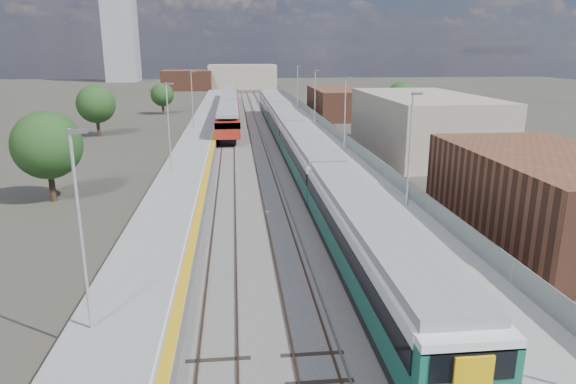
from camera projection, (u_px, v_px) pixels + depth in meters
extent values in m
plane|color=#47443A|center=(275.00, 147.00, 60.76)|extent=(320.00, 320.00, 0.00)
cube|color=#565451|center=(255.00, 144.00, 62.92)|extent=(10.50, 155.00, 0.06)
cube|color=#4C3323|center=(278.00, 139.00, 65.60)|extent=(0.07, 160.00, 0.14)
cube|color=#4C3323|center=(289.00, 139.00, 65.74)|extent=(0.07, 160.00, 0.14)
cube|color=#4C3323|center=(250.00, 140.00, 65.25)|extent=(0.07, 160.00, 0.14)
cube|color=#4C3323|center=(262.00, 140.00, 65.39)|extent=(0.07, 160.00, 0.14)
cube|color=#4C3323|center=(223.00, 140.00, 64.90)|extent=(0.07, 160.00, 0.14)
cube|color=#4C3323|center=(234.00, 140.00, 65.04)|extent=(0.07, 160.00, 0.14)
cube|color=gray|center=(275.00, 139.00, 65.57)|extent=(0.08, 160.00, 0.10)
cube|color=gray|center=(264.00, 140.00, 65.43)|extent=(0.08, 160.00, 0.10)
cube|color=slate|center=(315.00, 139.00, 63.54)|extent=(4.70, 155.00, 1.00)
cube|color=gray|center=(315.00, 135.00, 63.41)|extent=(4.70, 155.00, 0.03)
cube|color=gold|center=(299.00, 135.00, 63.19)|extent=(0.40, 155.00, 0.01)
cube|color=gray|center=(333.00, 130.00, 63.47)|extent=(0.06, 155.00, 1.20)
cylinder|color=#9EA0A3|center=(410.00, 151.00, 33.30)|extent=(0.12, 0.12, 7.50)
cube|color=#4C4C4F|center=(417.00, 94.00, 32.35)|extent=(0.70, 0.18, 0.14)
cylinder|color=#9EA0A3|center=(345.00, 114.00, 52.47)|extent=(0.12, 0.12, 7.50)
cube|color=#4C4C4F|center=(348.00, 78.00, 51.53)|extent=(0.70, 0.18, 0.14)
cylinder|color=#9EA0A3|center=(315.00, 97.00, 71.65)|extent=(0.12, 0.12, 7.50)
cube|color=#4C4C4F|center=(317.00, 70.00, 70.71)|extent=(0.70, 0.18, 0.14)
cylinder|color=#9EA0A3|center=(298.00, 87.00, 90.83)|extent=(0.12, 0.12, 7.50)
cube|color=#4C4C4F|center=(299.00, 66.00, 89.88)|extent=(0.70, 0.18, 0.14)
cube|color=slate|center=(199.00, 141.00, 62.12)|extent=(4.30, 155.00, 1.00)
cube|color=gray|center=(199.00, 137.00, 61.98)|extent=(4.30, 155.00, 0.03)
cube|color=gold|center=(214.00, 136.00, 62.17)|extent=(0.45, 155.00, 0.01)
cube|color=silver|center=(212.00, 136.00, 62.13)|extent=(0.08, 155.00, 0.01)
cylinder|color=#9EA0A3|center=(81.00, 234.00, 18.20)|extent=(0.12, 0.12, 7.50)
cube|color=#4C4C4F|center=(77.00, 131.00, 17.25)|extent=(0.70, 0.18, 0.14)
cylinder|color=#9EA0A3|center=(169.00, 128.00, 43.13)|extent=(0.12, 0.12, 7.50)
cube|color=#4C4C4F|center=(169.00, 84.00, 42.18)|extent=(0.70, 0.18, 0.14)
cylinder|color=#9EA0A3|center=(192.00, 100.00, 68.06)|extent=(0.12, 0.12, 7.50)
cube|color=#4C4C4F|center=(193.00, 71.00, 67.11)|extent=(0.70, 0.18, 0.14)
cube|color=brown|center=(549.00, 196.00, 30.78)|extent=(9.00, 16.00, 5.20)
cube|color=#A59584|center=(422.00, 124.00, 56.71)|extent=(11.00, 22.00, 6.40)
cube|color=brown|center=(337.00, 103.00, 88.26)|extent=(8.00, 18.00, 4.80)
cube|color=#A59584|center=(242.00, 77.00, 155.51)|extent=(20.00, 14.00, 7.00)
cube|color=brown|center=(188.00, 80.00, 149.31)|extent=(14.00, 12.00, 5.60)
cube|color=gray|center=(120.00, 25.00, 185.19)|extent=(11.00, 11.00, 40.00)
cube|color=black|center=(368.00, 270.00, 24.55)|extent=(2.84, 20.39, 0.48)
cube|color=#105343|center=(369.00, 253.00, 24.33)|extent=(2.95, 20.39, 1.19)
cube|color=black|center=(369.00, 235.00, 24.08)|extent=(3.01, 20.39, 0.82)
cube|color=white|center=(370.00, 222.00, 23.91)|extent=(2.95, 20.39, 0.50)
cube|color=gray|center=(370.00, 213.00, 23.79)|extent=(2.61, 20.39, 0.42)
cube|color=black|center=(307.00, 171.00, 44.59)|extent=(2.84, 20.39, 0.48)
cube|color=#105343|center=(307.00, 162.00, 44.36)|extent=(2.95, 20.39, 1.19)
cube|color=black|center=(307.00, 151.00, 44.11)|extent=(3.01, 20.39, 0.82)
cube|color=white|center=(307.00, 144.00, 43.94)|extent=(2.95, 20.39, 0.50)
cube|color=gray|center=(307.00, 139.00, 43.82)|extent=(2.61, 20.39, 0.42)
cube|color=black|center=(284.00, 134.00, 64.62)|extent=(2.84, 20.39, 0.48)
cube|color=#105343|center=(284.00, 127.00, 64.40)|extent=(2.95, 20.39, 1.19)
cube|color=black|center=(284.00, 120.00, 64.15)|extent=(3.01, 20.39, 0.82)
cube|color=white|center=(284.00, 115.00, 63.98)|extent=(2.95, 20.39, 0.50)
cube|color=gray|center=(284.00, 111.00, 63.86)|extent=(2.61, 20.39, 0.42)
cube|color=black|center=(272.00, 114.00, 84.66)|extent=(2.84, 20.39, 0.48)
cube|color=#105343|center=(272.00, 109.00, 84.43)|extent=(2.95, 20.39, 1.19)
cube|color=black|center=(272.00, 103.00, 84.18)|extent=(3.01, 20.39, 0.82)
cube|color=white|center=(272.00, 99.00, 84.01)|extent=(2.95, 20.39, 0.50)
cube|color=gray|center=(272.00, 97.00, 83.89)|extent=(2.61, 20.39, 0.42)
cube|color=#105343|center=(465.00, 380.00, 14.17)|extent=(2.93, 0.63, 2.20)
cube|color=black|center=(473.00, 367.00, 13.69)|extent=(2.41, 0.06, 0.84)
cube|color=black|center=(229.00, 132.00, 69.03)|extent=(2.00, 17.00, 0.69)
cube|color=maroon|center=(228.00, 120.00, 68.58)|extent=(2.95, 20.00, 2.11)
cube|color=black|center=(228.00, 116.00, 68.44)|extent=(3.01, 20.00, 0.74)
cube|color=gray|center=(228.00, 108.00, 68.16)|extent=(2.63, 20.00, 0.42)
cube|color=black|center=(230.00, 114.00, 88.68)|extent=(2.00, 17.00, 0.69)
cube|color=maroon|center=(229.00, 104.00, 88.24)|extent=(2.95, 20.00, 2.11)
cube|color=black|center=(229.00, 101.00, 88.10)|extent=(3.01, 20.00, 0.74)
cube|color=gray|center=(229.00, 95.00, 87.82)|extent=(2.63, 20.00, 0.42)
cube|color=black|center=(230.00, 102.00, 108.34)|extent=(2.00, 17.00, 0.69)
cube|color=maroon|center=(230.00, 94.00, 107.90)|extent=(2.95, 20.00, 2.11)
cube|color=black|center=(230.00, 92.00, 107.76)|extent=(3.01, 20.00, 0.74)
cube|color=gray|center=(230.00, 87.00, 107.48)|extent=(2.63, 20.00, 0.42)
cylinder|color=#382619|center=(52.00, 186.00, 38.66)|extent=(0.44, 0.44, 2.39)
sphere|color=#173B17|center=(47.00, 145.00, 37.83)|extent=(5.05, 5.05, 5.05)
cylinder|color=#382619|center=(98.00, 127.00, 68.20)|extent=(0.44, 0.44, 2.37)
sphere|color=#173B17|center=(96.00, 104.00, 67.38)|extent=(5.01, 5.01, 5.01)
cylinder|color=#382619|center=(163.00, 109.00, 92.04)|extent=(0.44, 0.44, 1.93)
sphere|color=#173B17|center=(162.00, 95.00, 91.37)|extent=(4.07, 4.07, 4.07)
cylinder|color=#382619|center=(400.00, 116.00, 80.50)|extent=(0.44, 0.44, 2.25)
sphere|color=#173B17|center=(401.00, 97.00, 79.72)|extent=(4.74, 4.74, 4.74)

